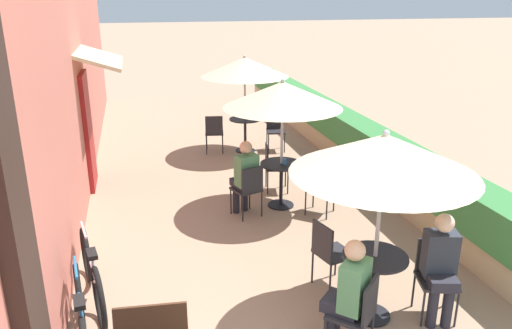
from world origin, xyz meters
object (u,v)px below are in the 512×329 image
(seated_patron_mid_left, at_px, (245,175))
(coffee_cup_mid, at_px, (284,162))
(cafe_chair_far_right, at_px, (275,128))
(patio_table_far, at_px, (245,129))
(patio_umbrella_far, at_px, (245,67))
(seated_patron_near_left, at_px, (441,264))
(seated_patron_near_back, at_px, (348,292))
(cafe_chair_near_back, at_px, (358,311))
(bicycle_second, at_px, (92,274))
(patio_table_near, at_px, (374,275))
(cafe_chair_mid_left, at_px, (249,187))
(cafe_chair_near_left, at_px, (435,272))
(patio_umbrella_mid, at_px, (283,95))
(coffee_cup_far, at_px, (246,115))
(cafe_chair_near_right, at_px, (329,250))
(bicycle_leaning, at_px, (82,323))
(patio_umbrella_near, at_px, (384,154))
(cafe_chair_mid_back, at_px, (273,164))
(cafe_chair_mid_right, at_px, (322,182))
(cafe_chair_far_left, at_px, (214,131))
(patio_table_mid, at_px, (281,177))

(seated_patron_mid_left, height_order, coffee_cup_mid, seated_patron_mid_left)
(seated_patron_mid_left, height_order, cafe_chair_far_right, seated_patron_mid_left)
(seated_patron_mid_left, relative_size, patio_table_far, 1.65)
(patio_table_far, height_order, patio_umbrella_far, patio_umbrella_far)
(seated_patron_near_left, bearing_deg, seated_patron_near_back, 27.08)
(cafe_chair_near_back, xyz_separation_m, bicycle_second, (-2.57, 1.56, -0.15))
(patio_table_near, bearing_deg, cafe_chair_mid_left, 104.34)
(cafe_chair_near_back, relative_size, patio_table_far, 1.15)
(cafe_chair_near_left, xyz_separation_m, bicycle_second, (-3.69, 1.12, -0.15))
(seated_patron_near_left, height_order, seated_patron_mid_left, same)
(patio_table_near, height_order, cafe_chair_far_right, cafe_chair_far_right)
(patio_umbrella_mid, bearing_deg, seated_patron_near_left, -77.23)
(patio_table_near, xyz_separation_m, patio_table_far, (-0.01, 6.30, 0.00))
(seated_patron_near_back, relative_size, seated_patron_mid_left, 1.00)
(cafe_chair_mid_left, height_order, coffee_cup_far, cafe_chair_mid_left)
(patio_umbrella_mid, height_order, patio_umbrella_far, same)
(seated_patron_mid_left, relative_size, coffee_cup_mid, 13.89)
(cafe_chair_near_right, bearing_deg, patio_table_near, 6.30)
(coffee_cup_mid, xyz_separation_m, bicycle_leaning, (-2.97, -3.00, -0.43))
(patio_umbrella_near, xyz_separation_m, cafe_chair_near_left, (0.69, -0.10, -1.38))
(cafe_chair_mid_left, bearing_deg, seated_patron_mid_left, 90.00)
(patio_umbrella_near, height_order, cafe_chair_mid_left, patio_umbrella_near)
(patio_umbrella_far, relative_size, cafe_chair_far_right, 2.48)
(seated_patron_near_left, height_order, patio_umbrella_mid, patio_umbrella_mid)
(bicycle_second, bearing_deg, cafe_chair_mid_left, 27.75)
(cafe_chair_mid_back, bearing_deg, patio_umbrella_near, 11.20)
(cafe_chair_mid_back, distance_m, bicycle_leaning, 4.79)
(patio_table_near, bearing_deg, cafe_chair_mid_right, 80.30)
(cafe_chair_near_right, distance_m, bicycle_second, 2.78)
(patio_umbrella_far, bearing_deg, cafe_chair_near_right, -92.48)
(cafe_chair_mid_right, distance_m, coffee_cup_mid, 0.70)
(patio_table_near, xyz_separation_m, coffee_cup_mid, (-0.07, 3.11, 0.28))
(patio_umbrella_mid, relative_size, cafe_chair_mid_left, 2.48)
(seated_patron_near_left, relative_size, seated_patron_mid_left, 1.00)
(cafe_chair_mid_left, bearing_deg, cafe_chair_far_left, 70.03)
(coffee_cup_far, bearing_deg, cafe_chair_near_right, -93.01)
(cafe_chair_near_right, bearing_deg, bicycle_second, -112.86)
(patio_umbrella_near, height_order, seated_patron_mid_left, patio_umbrella_near)
(seated_patron_mid_left, height_order, cafe_chair_far_left, seated_patron_mid_left)
(cafe_chair_near_back, relative_size, cafe_chair_far_left, 1.00)
(seated_patron_near_back, height_order, bicycle_second, seated_patron_near_back)
(patio_umbrella_mid, relative_size, seated_patron_mid_left, 1.72)
(patio_umbrella_near, height_order, coffee_cup_far, patio_umbrella_near)
(coffee_cup_mid, bearing_deg, cafe_chair_near_left, -76.68)
(cafe_chair_near_right, height_order, patio_umbrella_mid, patio_umbrella_mid)
(cafe_chair_near_right, relative_size, cafe_chair_far_right, 1.00)
(patio_umbrella_near, relative_size, patio_table_mid, 2.84)
(seated_patron_near_back, relative_size, patio_table_far, 1.65)
(cafe_chair_near_back, bearing_deg, bicycle_leaning, 120.59)
(seated_patron_mid_left, xyz_separation_m, cafe_chair_mid_back, (0.71, 0.89, -0.17))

